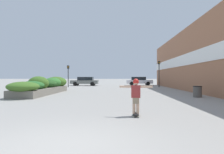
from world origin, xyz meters
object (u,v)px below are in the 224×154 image
Objects in this scene: car_center_left at (85,81)px; traffic_light_right at (159,70)px; skateboard at (136,114)px; skateboarder at (136,92)px; car_leftmost at (139,81)px; trash_bin at (197,92)px; traffic_light_left at (68,72)px.

car_center_left is 12.57m from traffic_light_right.
skateboard is 0.55× the size of skateboarder.
skateboard is 0.16× the size of car_center_left.
car_leftmost is at bearing 107.81° from traffic_light_right.
car_leftmost is (-2.22, 20.43, 0.37)m from trash_bin.
car_center_left is at bearing 109.07° from skateboard.
skateboarder is 22.15m from traffic_light_left.
skateboarder is 0.28× the size of car_center_left.
trash_bin reaches higher than skateboard.
skateboarder is at bearing -68.91° from traffic_light_left.
skateboarder is 0.35× the size of traffic_light_right.
car_center_left is at bearing 74.18° from traffic_light_left.
traffic_light_right is at bearing -113.79° from car_center_left.
traffic_light_left reaches higher than car_leftmost.
car_leftmost is 1.21× the size of traffic_light_right.
traffic_light_left is at bearing -57.16° from car_leftmost.
skateboarder is (0.00, -0.00, 0.81)m from skateboard.
traffic_light_right reaches higher than traffic_light_left.
car_center_left reaches higher than trash_bin.
trash_bin is at bearing 6.20° from car_leftmost.
skateboard is at bearing -5.74° from car_leftmost.
traffic_light_right is (2.15, -6.70, 1.73)m from car_leftmost.
car_leftmost is (2.77, 27.55, 0.71)m from skateboard.
traffic_light_right is (11.39, -5.02, 1.73)m from car_center_left.
traffic_light_left reaches higher than skateboarder.
skateboarder is 21.48m from traffic_light_right.
skateboard is 0.89× the size of trash_bin.
skateboard is at bearing -103.29° from traffic_light_right.
trash_bin is 0.18× the size of car_leftmost.
trash_bin is at bearing 60.01° from skateboard.
traffic_light_left is at bearing 133.78° from trash_bin.
car_center_left is at bearing 109.07° from skateboarder.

